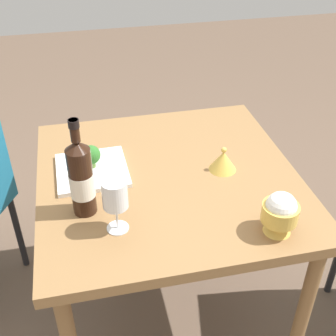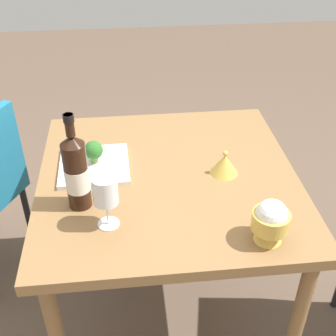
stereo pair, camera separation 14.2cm
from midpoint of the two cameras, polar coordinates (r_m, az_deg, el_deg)
ground_plane at (r=2.10m, az=2.04°, el=-17.36°), size 8.00×8.00×0.00m
dining_table at (r=1.63m, az=2.51°, el=-3.32°), size 0.92×0.92×0.73m
wine_bottle at (r=1.38m, az=-8.87°, el=-0.58°), size 0.08×0.08×0.33m
wine_glass at (r=1.30m, az=-4.98°, el=-3.14°), size 0.08×0.08×0.18m
rice_bowl at (r=1.33m, az=16.11°, el=-6.62°), size 0.11×0.11×0.14m
rice_bowl_lid at (r=1.59m, az=9.84°, el=0.43°), size 0.10×0.10×0.09m
serving_plate at (r=1.62m, az=-7.02°, el=0.25°), size 0.26×0.26×0.02m
broccoli_floret at (r=1.60m, az=-7.06°, el=2.16°), size 0.07×0.07×0.09m
carrot_garnish_left at (r=1.55m, az=-8.57°, el=-0.18°), size 0.04×0.04×0.05m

